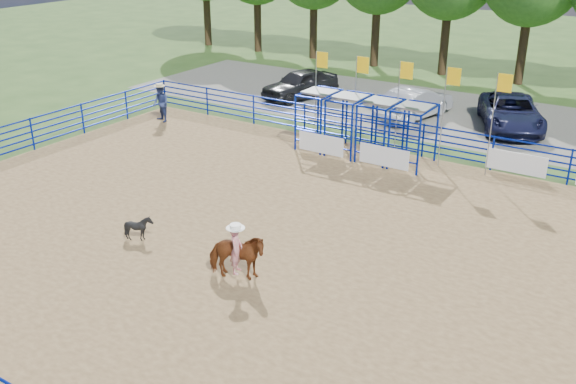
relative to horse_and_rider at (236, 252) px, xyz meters
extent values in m
plane|color=#3A5823|center=(0.59, 2.63, -0.88)|extent=(120.00, 120.00, 0.00)
cube|color=olive|center=(0.59, 2.63, -0.87)|extent=(30.00, 20.00, 0.02)
cube|color=#68665C|center=(0.59, 19.63, -0.87)|extent=(40.00, 10.00, 0.01)
imported|color=brown|center=(0.00, 0.00, -0.13)|extent=(1.89, 1.38, 1.45)
imported|color=#A6172D|center=(0.00, 0.00, 0.79)|extent=(0.52, 0.61, 1.43)
cylinder|color=white|center=(0.00, 0.00, 1.54)|extent=(0.54, 0.54, 0.12)
imported|color=black|center=(-4.11, 0.24, -0.43)|extent=(0.93, 0.87, 0.86)
imported|color=navy|center=(-12.61, 10.41, 0.08)|extent=(1.10, 0.98, 1.88)
cylinder|color=tan|center=(-12.61, 10.41, 1.03)|extent=(0.56, 0.56, 0.11)
imported|color=black|center=(-9.14, 18.25, -0.05)|extent=(3.25, 5.18, 1.65)
imported|color=#94979C|center=(-2.03, 18.02, -0.07)|extent=(2.64, 5.11, 1.61)
imported|color=#151836|center=(2.66, 18.90, -0.06)|extent=(4.72, 6.40, 1.62)
cube|color=white|center=(-3.21, 10.40, -0.33)|extent=(2.20, 0.04, 0.85)
cube|color=white|center=(-0.21, 10.40, -0.33)|extent=(2.20, 0.04, 0.85)
cube|color=white|center=(4.59, 12.59, -0.33)|extent=(2.40, 0.04, 0.85)
cylinder|color=#3F2B19|center=(-24.41, 28.63, 1.52)|extent=(0.56, 0.56, 4.80)
cylinder|color=#3F2B19|center=(-19.41, 28.63, 1.52)|extent=(0.56, 0.56, 4.80)
cylinder|color=#3F2B19|center=(-14.41, 28.63, 1.52)|extent=(0.56, 0.56, 4.80)
cylinder|color=#3F2B19|center=(-9.41, 28.63, 1.52)|extent=(0.56, 0.56, 4.80)
cylinder|color=#3F2B19|center=(-4.41, 28.63, 1.52)|extent=(0.56, 0.56, 4.80)
cylinder|color=#3F2B19|center=(0.59, 28.63, 1.52)|extent=(0.56, 0.56, 4.80)
camera|label=1|loc=(9.91, -12.72, 8.73)|focal=40.00mm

